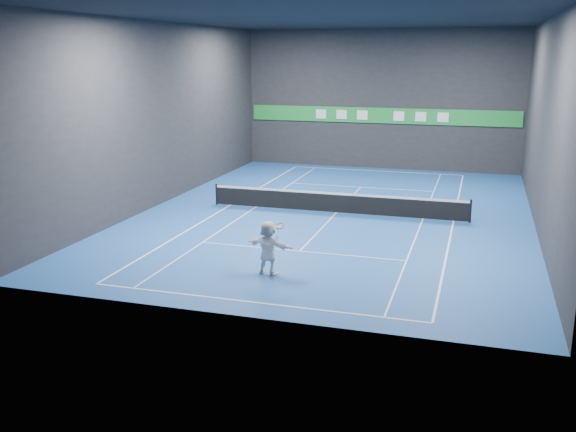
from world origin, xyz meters
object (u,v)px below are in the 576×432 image
(tennis_net, at_px, (336,202))
(tennis_racket, at_px, (279,228))
(player, at_px, (268,248))
(tennis_ball, at_px, (263,183))

(tennis_net, bearing_deg, tennis_racket, -89.63)
(player, distance_m, tennis_racket, 0.84)
(tennis_ball, xyz_separation_m, tennis_racket, (0.63, -0.14, -1.48))
(tennis_net, xyz_separation_m, tennis_racket, (0.06, -9.20, 1.15))
(tennis_net, bearing_deg, tennis_ball, -93.62)
(player, bearing_deg, tennis_ball, -24.62)
(player, relative_size, tennis_ball, 29.89)
(tennis_ball, xyz_separation_m, tennis_net, (0.57, 9.06, -2.62))
(tennis_ball, relative_size, tennis_net, 0.01)
(player, bearing_deg, tennis_net, -78.04)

